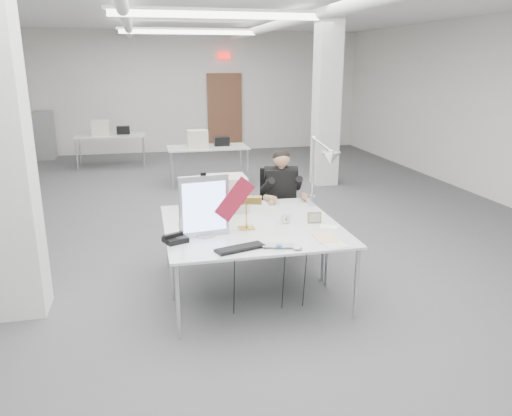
{
  "coord_description": "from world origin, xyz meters",
  "views": [
    {
      "loc": [
        -1.05,
        -6.91,
        2.39
      ],
      "look_at": [
        0.06,
        -2.0,
        0.91
      ],
      "focal_mm": 35.0,
      "sensor_mm": 36.0,
      "label": 1
    }
  ],
  "objects_px": {
    "monitor": "(204,206)",
    "desk_phone": "(175,240)",
    "desk_main": "(261,240)",
    "office_chair": "(280,214)",
    "architect_lamp": "(320,173)",
    "bankers_lamp": "(246,215)",
    "laptop": "(279,248)",
    "beige_monitor": "(227,193)",
    "seated_person": "(281,184)"
  },
  "relations": [
    {
      "from": "monitor",
      "to": "desk_phone",
      "type": "distance_m",
      "value": 0.42
    },
    {
      "from": "desk_main",
      "to": "office_chair",
      "type": "bearing_deg",
      "value": 68.37
    },
    {
      "from": "desk_main",
      "to": "architect_lamp",
      "type": "xyz_separation_m",
      "value": [
        0.85,
        0.73,
        0.46
      ]
    },
    {
      "from": "bankers_lamp",
      "to": "desk_phone",
      "type": "distance_m",
      "value": 0.78
    },
    {
      "from": "architect_lamp",
      "to": "monitor",
      "type": "bearing_deg",
      "value": -177.61
    },
    {
      "from": "laptop",
      "to": "beige_monitor",
      "type": "height_order",
      "value": "beige_monitor"
    },
    {
      "from": "desk_main",
      "to": "seated_person",
      "type": "xyz_separation_m",
      "value": [
        0.62,
        1.52,
        0.16
      ]
    },
    {
      "from": "office_chair",
      "to": "beige_monitor",
      "type": "distance_m",
      "value": 1.06
    },
    {
      "from": "bankers_lamp",
      "to": "desk_phone",
      "type": "bearing_deg",
      "value": -149.9
    },
    {
      "from": "seated_person",
      "to": "architect_lamp",
      "type": "height_order",
      "value": "architect_lamp"
    },
    {
      "from": "beige_monitor",
      "to": "bankers_lamp",
      "type": "bearing_deg",
      "value": -84.11
    },
    {
      "from": "seated_person",
      "to": "desk_main",
      "type": "bearing_deg",
      "value": -102.01
    },
    {
      "from": "monitor",
      "to": "desk_main",
      "type": "bearing_deg",
      "value": -28.28
    },
    {
      "from": "laptop",
      "to": "architect_lamp",
      "type": "distance_m",
      "value": 1.36
    },
    {
      "from": "bankers_lamp",
      "to": "beige_monitor",
      "type": "height_order",
      "value": "beige_monitor"
    },
    {
      "from": "seated_person",
      "to": "desk_phone",
      "type": "height_order",
      "value": "seated_person"
    },
    {
      "from": "monitor",
      "to": "bankers_lamp",
      "type": "bearing_deg",
      "value": 7.14
    },
    {
      "from": "seated_person",
      "to": "beige_monitor",
      "type": "height_order",
      "value": "seated_person"
    },
    {
      "from": "architect_lamp",
      "to": "desk_phone",
      "type": "bearing_deg",
      "value": -177.65
    },
    {
      "from": "desk_main",
      "to": "office_chair",
      "type": "distance_m",
      "value": 1.71
    },
    {
      "from": "desk_main",
      "to": "architect_lamp",
      "type": "distance_m",
      "value": 1.22
    },
    {
      "from": "monitor",
      "to": "architect_lamp",
      "type": "distance_m",
      "value": 1.48
    },
    {
      "from": "desk_main",
      "to": "office_chair",
      "type": "height_order",
      "value": "office_chair"
    },
    {
      "from": "seated_person",
      "to": "beige_monitor",
      "type": "bearing_deg",
      "value": -137.24
    },
    {
      "from": "beige_monitor",
      "to": "architect_lamp",
      "type": "height_order",
      "value": "architect_lamp"
    },
    {
      "from": "seated_person",
      "to": "monitor",
      "type": "bearing_deg",
      "value": -120.43
    },
    {
      "from": "laptop",
      "to": "office_chair",
      "type": "bearing_deg",
      "value": 88.63
    },
    {
      "from": "monitor",
      "to": "architect_lamp",
      "type": "relative_size",
      "value": 0.67
    },
    {
      "from": "office_chair",
      "to": "laptop",
      "type": "bearing_deg",
      "value": -95.55
    },
    {
      "from": "laptop",
      "to": "monitor",
      "type": "bearing_deg",
      "value": 155.04
    },
    {
      "from": "desk_main",
      "to": "monitor",
      "type": "relative_size",
      "value": 2.98
    },
    {
      "from": "desk_main",
      "to": "architect_lamp",
      "type": "bearing_deg",
      "value": 40.81
    },
    {
      "from": "seated_person",
      "to": "architect_lamp",
      "type": "bearing_deg",
      "value": -63.8
    },
    {
      "from": "desk_phone",
      "to": "architect_lamp",
      "type": "height_order",
      "value": "architect_lamp"
    },
    {
      "from": "laptop",
      "to": "architect_lamp",
      "type": "relative_size",
      "value": 0.33
    },
    {
      "from": "monitor",
      "to": "laptop",
      "type": "height_order",
      "value": "monitor"
    },
    {
      "from": "office_chair",
      "to": "beige_monitor",
      "type": "bearing_deg",
      "value": -134.7
    },
    {
      "from": "desk_main",
      "to": "monitor",
      "type": "distance_m",
      "value": 0.64
    },
    {
      "from": "desk_phone",
      "to": "bankers_lamp",
      "type": "bearing_deg",
      "value": -4.5
    },
    {
      "from": "seated_person",
      "to": "monitor",
      "type": "xyz_separation_m",
      "value": [
        -1.14,
        -1.33,
        0.16
      ]
    },
    {
      "from": "desk_phone",
      "to": "beige_monitor",
      "type": "height_order",
      "value": "beige_monitor"
    },
    {
      "from": "office_chair",
      "to": "bankers_lamp",
      "type": "height_order",
      "value": "bankers_lamp"
    },
    {
      "from": "bankers_lamp",
      "to": "desk_phone",
      "type": "relative_size",
      "value": 1.48
    },
    {
      "from": "laptop",
      "to": "bankers_lamp",
      "type": "distance_m",
      "value": 0.66
    },
    {
      "from": "desk_main",
      "to": "beige_monitor",
      "type": "relative_size",
      "value": 4.31
    },
    {
      "from": "desk_main",
      "to": "bankers_lamp",
      "type": "distance_m",
      "value": 0.36
    },
    {
      "from": "seated_person",
      "to": "beige_monitor",
      "type": "xyz_separation_m",
      "value": [
        -0.78,
        -0.5,
        0.05
      ]
    },
    {
      "from": "office_chair",
      "to": "seated_person",
      "type": "height_order",
      "value": "seated_person"
    },
    {
      "from": "desk_main",
      "to": "beige_monitor",
      "type": "xyz_separation_m",
      "value": [
        -0.15,
        1.03,
        0.21
      ]
    },
    {
      "from": "seated_person",
      "to": "monitor",
      "type": "height_order",
      "value": "seated_person"
    }
  ]
}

